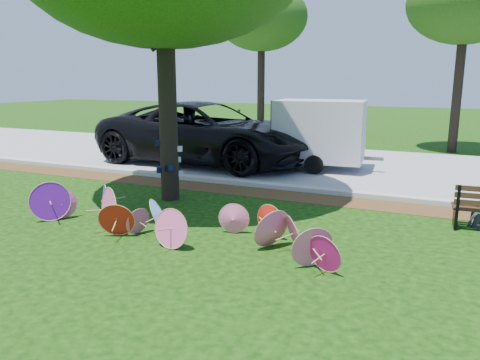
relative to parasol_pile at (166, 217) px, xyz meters
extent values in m
plane|color=black|center=(0.43, -0.62, -0.37)|extent=(90.00, 90.00, 0.00)
cube|color=#472D16|center=(0.43, 3.88, -0.36)|extent=(90.00, 1.00, 0.01)
cube|color=#B7B5AD|center=(0.43, 4.58, -0.31)|extent=(90.00, 0.30, 0.12)
cube|color=gray|center=(0.43, 8.73, -0.36)|extent=(90.00, 8.00, 0.01)
cylinder|color=black|center=(-1.43, 2.41, 2.11)|extent=(0.44, 0.44, 4.96)
cone|color=#FF5CA3|center=(-2.64, 0.03, -0.04)|extent=(0.52, 0.56, 0.66)
cone|color=pink|center=(1.13, 0.62, -0.07)|extent=(0.61, 0.28, 0.61)
cone|color=pink|center=(2.11, 0.18, 0.01)|extent=(0.68, 0.83, 0.75)
cone|color=red|center=(1.83, 0.69, -0.04)|extent=(0.66, 0.36, 0.66)
cone|color=pink|center=(2.92, -0.33, -0.02)|extent=(0.70, 0.65, 0.71)
cone|color=#6913A7|center=(-2.79, -0.13, 0.05)|extent=(0.72, 0.77, 0.85)
cone|color=blue|center=(-1.86, 0.49, 0.01)|extent=(0.67, 0.66, 0.77)
cone|color=#6DA0FF|center=(-0.17, 0.10, 0.00)|extent=(0.69, 0.85, 0.72)
cone|color=#FF5CA3|center=(2.50, 0.25, -0.03)|extent=(0.63, 0.72, 0.67)
cone|color=#FF5CA3|center=(0.45, -0.47, -0.01)|extent=(0.75, 0.31, 0.74)
cone|color=#FF5CA3|center=(-0.58, -0.12, -0.10)|extent=(0.35, 0.57, 0.54)
cone|color=red|center=(-0.83, -0.40, -0.02)|extent=(0.77, 0.56, 0.70)
cone|color=pink|center=(-1.13, -0.16, 0.07)|extent=(0.86, 0.65, 0.89)
cone|color=#CB166F|center=(3.20, -0.44, -0.06)|extent=(0.66, 0.44, 0.63)
imported|color=black|center=(-2.99, 7.23, 0.70)|extent=(7.87, 3.95, 2.14)
cube|color=silver|center=(0.93, 7.74, 0.91)|extent=(2.93, 1.99, 2.55)
imported|color=#313843|center=(5.46, 2.99, 0.16)|extent=(0.39, 0.27, 1.06)
cylinder|color=black|center=(-3.90, 14.73, 2.13)|extent=(0.36, 0.36, 5.00)
ellipsoid|color=#1A3A0D|center=(-3.90, 14.73, 5.43)|extent=(4.40, 4.40, 3.20)
cylinder|color=black|center=(4.94, 13.48, 2.13)|extent=(0.36, 0.36, 5.00)
ellipsoid|color=#1A3A0D|center=(4.94, 13.48, 5.43)|extent=(4.40, 4.40, 3.20)
camera|label=1|loc=(4.76, -7.19, 2.58)|focal=35.00mm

